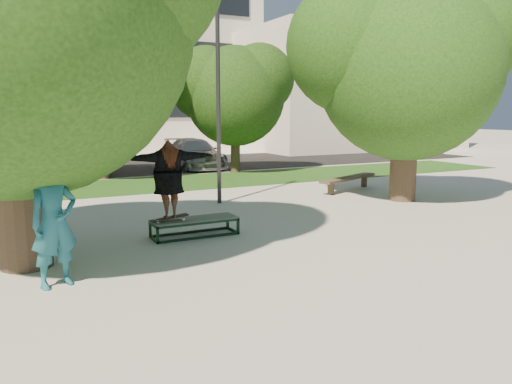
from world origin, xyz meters
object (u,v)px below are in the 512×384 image
lamppost (218,91)px  grind_box (195,227)px  tree_right (404,58)px  car_silver_b (195,154)px  bystander (54,223)px  bench (348,179)px  car_grey (69,159)px

lamppost → grind_box: (-1.96, -3.30, -2.96)m
tree_right → car_silver_b: tree_right is taller
lamppost → car_silver_b: size_ratio=1.33×
grind_box → bystander: bearing=-146.0°
bystander → bench: (9.56, 5.44, -0.58)m
grind_box → tree_right: bearing=11.4°
bench → car_silver_b: car_silver_b is taller
car_grey → lamppost: bearing=-77.7°
bystander → car_grey: size_ratio=0.40×
grind_box → bystander: bystander is taller
grind_box → car_grey: 12.30m
bench → car_grey: size_ratio=0.61×
lamppost → bench: bearing=2.4°
bystander → grind_box: bearing=14.9°
bench → car_silver_b: 9.02m
grind_box → car_silver_b: (4.49, 12.24, 0.48)m
car_grey → bench: bearing=-54.8°
bystander → car_grey: 14.31m
lamppost → grind_box: size_ratio=3.39×
tree_right → bench: (-0.20, 2.11, -3.71)m
tree_right → grind_box: tree_right is taller
car_silver_b → bench: bearing=-74.9°
bystander → bench: size_ratio=0.66×
lamppost → car_grey: (-3.00, 8.95, -2.49)m
lamppost → car_silver_b: bearing=74.2°
bystander → car_silver_b: bearing=43.5°
bench → car_silver_b: size_ratio=0.63×
tree_right → bystander: size_ratio=3.38×
lamppost → car_silver_b: 9.62m
tree_right → car_silver_b: (-2.39, 10.85, -3.43)m
tree_right → car_silver_b: 11.63m
tree_right → lamppost: size_ratio=1.07×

